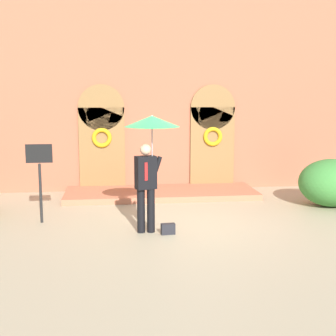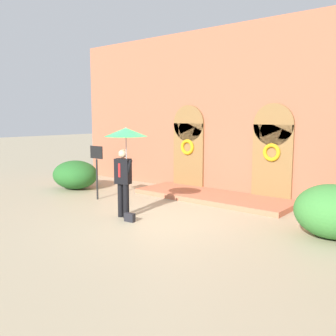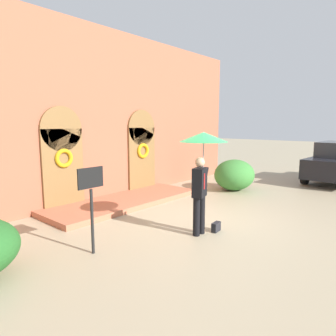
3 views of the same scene
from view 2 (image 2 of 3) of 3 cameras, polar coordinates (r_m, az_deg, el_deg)
ground_plane at (r=9.83m, az=-2.87°, el=-7.77°), size 80.00×80.00×0.00m
building_facade at (r=12.85m, az=9.65°, el=7.89°), size 14.00×2.30×5.60m
person_with_umbrella at (r=9.66m, az=-6.54°, el=3.46°), size 1.10×1.10×2.36m
handbag at (r=9.60m, az=-5.85°, el=-7.50°), size 0.29×0.15×0.22m
sign_post at (r=12.10m, az=-10.82°, el=0.68°), size 0.56×0.06×1.72m
shrub_left at (r=14.16m, az=-13.94°, el=-1.00°), size 1.75×1.54×1.04m
shrub_right at (r=8.96m, az=23.79°, el=-6.06°), size 1.65×1.49×1.18m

